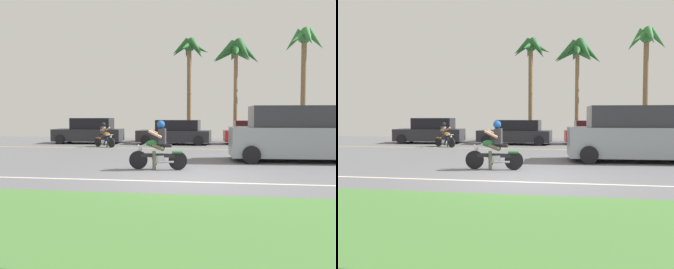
% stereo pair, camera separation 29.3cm
% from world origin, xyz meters
% --- Properties ---
extents(ground, '(56.00, 30.00, 0.04)m').
position_xyz_m(ground, '(0.00, 3.00, -0.02)').
color(ground, slate).
extents(grass_median, '(56.00, 3.80, 0.06)m').
position_xyz_m(grass_median, '(0.00, -4.10, 0.03)').
color(grass_median, '#477A38').
rests_on(grass_median, ground).
extents(lane_line_near, '(50.40, 0.12, 0.01)m').
position_xyz_m(lane_line_near, '(0.00, -0.49, 0.00)').
color(lane_line_near, silver).
rests_on(lane_line_near, ground).
extents(lane_line_far, '(50.40, 0.12, 0.01)m').
position_xyz_m(lane_line_far, '(0.00, 8.63, 0.00)').
color(lane_line_far, yellow).
rests_on(lane_line_far, ground).
extents(motorcyclist, '(1.85, 0.60, 1.55)m').
position_xyz_m(motorcyclist, '(-1.12, 1.50, 0.65)').
color(motorcyclist, black).
rests_on(motorcyclist, ground).
extents(suv_nearby, '(4.98, 2.32, 2.06)m').
position_xyz_m(suv_nearby, '(3.61, 4.33, 1.00)').
color(suv_nearby, '#8C939E').
rests_on(suv_nearby, ground).
extents(parked_car_0, '(4.30, 2.22, 1.57)m').
position_xyz_m(parked_car_0, '(-7.20, 11.73, 0.73)').
color(parked_car_0, '#232328').
rests_on(parked_car_0, ground).
extents(parked_car_1, '(4.46, 2.18, 1.46)m').
position_xyz_m(parked_car_1, '(-1.81, 11.74, 0.69)').
color(parked_car_1, '#232328').
rests_on(parked_car_1, ground).
extents(parked_car_2, '(4.14, 2.06, 1.43)m').
position_xyz_m(parked_car_2, '(3.06, 12.43, 0.67)').
color(parked_car_2, '#AD1E1E').
rests_on(parked_car_2, ground).
extents(palm_tree_0, '(2.83, 2.98, 7.50)m').
position_xyz_m(palm_tree_0, '(6.30, 15.02, 6.11)').
color(palm_tree_0, brown).
rests_on(palm_tree_0, ground).
extents(palm_tree_1, '(3.56, 3.68, 6.82)m').
position_xyz_m(palm_tree_1, '(1.92, 14.82, 5.73)').
color(palm_tree_1, '#846B4C').
rests_on(palm_tree_1, ground).
extents(palm_tree_2, '(2.93, 2.95, 7.24)m').
position_xyz_m(palm_tree_2, '(-1.30, 15.80, 6.04)').
color(palm_tree_2, brown).
rests_on(palm_tree_2, ground).
extents(motorcyclist_distant, '(1.43, 0.89, 1.35)m').
position_xyz_m(motorcyclist_distant, '(-5.42, 9.21, 0.57)').
color(motorcyclist_distant, black).
rests_on(motorcyclist_distant, ground).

